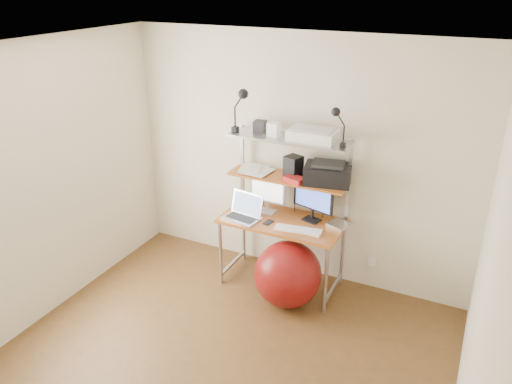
# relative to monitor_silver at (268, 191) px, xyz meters

# --- Properties ---
(room) EXTENTS (3.60, 3.60, 3.60)m
(room) POSITION_rel_monitor_silver_xyz_m (0.21, -1.55, 0.29)
(room) COLOR brown
(room) RESTS_ON ground
(computer_desk) EXTENTS (1.20, 0.60, 1.57)m
(computer_desk) POSITION_rel_monitor_silver_xyz_m (0.21, -0.05, -0.01)
(computer_desk) COLOR #BF6B25
(computer_desk) RESTS_ON ground
(desktop) EXTENTS (1.20, 0.60, 0.00)m
(desktop) POSITION_rel_monitor_silver_xyz_m (0.21, -0.11, -0.22)
(desktop) COLOR #BF6B25
(desktop) RESTS_ON computer_desk
(mid_shelf) EXTENTS (1.18, 0.34, 0.00)m
(mid_shelf) POSITION_rel_monitor_silver_xyz_m (0.21, 0.02, 0.19)
(mid_shelf) COLOR #BF6B25
(mid_shelf) RESTS_ON computer_desk
(top_shelf) EXTENTS (1.18, 0.34, 0.00)m
(top_shelf) POSITION_rel_monitor_silver_xyz_m (0.21, 0.02, 0.59)
(top_shelf) COLOR #A9A9AE
(top_shelf) RESTS_ON computer_desk
(floor) EXTENTS (3.60, 3.60, 0.00)m
(floor) POSITION_rel_monitor_silver_xyz_m (0.21, -1.55, -0.96)
(floor) COLOR brown
(floor) RESTS_ON ground
(wall_outlet) EXTENTS (0.08, 0.01, 0.12)m
(wall_outlet) POSITION_rel_monitor_silver_xyz_m (1.06, 0.23, -0.66)
(wall_outlet) COLOR white
(wall_outlet) RESTS_ON room
(monitor_silver) EXTENTS (0.38, 0.14, 0.42)m
(monitor_silver) POSITION_rel_monitor_silver_xyz_m (0.00, 0.00, 0.00)
(monitor_silver) COLOR silver
(monitor_silver) RESTS_ON desktop
(monitor_black) EXTENTS (0.44, 0.18, 0.45)m
(monitor_black) POSITION_rel_monitor_silver_xyz_m (0.47, 0.02, 0.00)
(monitor_black) COLOR black
(monitor_black) RESTS_ON desktop
(laptop) EXTENTS (0.39, 0.34, 0.31)m
(laptop) POSITION_rel_monitor_silver_xyz_m (-0.15, -0.22, -0.17)
(laptop) COLOR silver
(laptop) RESTS_ON desktop
(keyboard) EXTENTS (0.46, 0.20, 0.01)m
(keyboard) POSITION_rel_monitor_silver_xyz_m (0.43, -0.24, -0.22)
(keyboard) COLOR white
(keyboard) RESTS_ON desktop
(mouse) EXTENTS (0.10, 0.07, 0.03)m
(mouse) POSITION_rel_monitor_silver_xyz_m (0.61, -0.26, -0.21)
(mouse) COLOR white
(mouse) RESTS_ON desktop
(mac_mini) EXTENTS (0.23, 0.23, 0.03)m
(mac_mini) POSITION_rel_monitor_silver_xyz_m (0.75, 0.00, -0.21)
(mac_mini) COLOR silver
(mac_mini) RESTS_ON desktop
(phone) EXTENTS (0.08, 0.13, 0.01)m
(phone) POSITION_rel_monitor_silver_xyz_m (0.11, -0.22, -0.22)
(phone) COLOR black
(phone) RESTS_ON desktop
(printer) EXTENTS (0.48, 0.37, 0.21)m
(printer) POSITION_rel_monitor_silver_xyz_m (0.60, 0.04, 0.28)
(printer) COLOR black
(printer) RESTS_ON mid_shelf
(nas_cube) EXTENTS (0.18, 0.18, 0.21)m
(nas_cube) POSITION_rel_monitor_silver_xyz_m (0.25, 0.04, 0.29)
(nas_cube) COLOR black
(nas_cube) RESTS_ON mid_shelf
(red_box) EXTENTS (0.22, 0.18, 0.05)m
(red_box) POSITION_rel_monitor_silver_xyz_m (0.32, -0.08, 0.21)
(red_box) COLOR red
(red_box) RESTS_ON mid_shelf
(scanner) EXTENTS (0.44, 0.29, 0.11)m
(scanner) POSITION_rel_monitor_silver_xyz_m (0.44, 0.04, 0.64)
(scanner) COLOR white
(scanner) RESTS_ON top_shelf
(box_white) EXTENTS (0.12, 0.10, 0.13)m
(box_white) POSITION_rel_monitor_silver_xyz_m (0.06, -0.01, 0.65)
(box_white) COLOR white
(box_white) RESTS_ON top_shelf
(box_grey) EXTENTS (0.12, 0.12, 0.11)m
(box_grey) POSITION_rel_monitor_silver_xyz_m (-0.12, 0.07, 0.64)
(box_grey) COLOR #29292B
(box_grey) RESTS_ON top_shelf
(clip_lamp_left) EXTENTS (0.17, 0.10, 0.43)m
(clip_lamp_left) POSITION_rel_monitor_silver_xyz_m (-0.25, -0.06, 0.90)
(clip_lamp_left) COLOR black
(clip_lamp_left) RESTS_ON top_shelf
(clip_lamp_right) EXTENTS (0.14, 0.08, 0.36)m
(clip_lamp_right) POSITION_rel_monitor_silver_xyz_m (0.68, -0.07, 0.85)
(clip_lamp_right) COLOR black
(clip_lamp_right) RESTS_ON top_shelf
(exercise_ball) EXTENTS (0.65, 0.65, 0.65)m
(exercise_ball) POSITION_rel_monitor_silver_xyz_m (0.39, -0.39, -0.64)
(exercise_ball) COLOR maroon
(exercise_ball) RESTS_ON floor
(paper_stack) EXTENTS (0.37, 0.35, 0.02)m
(paper_stack) POSITION_rel_monitor_silver_xyz_m (-0.16, 0.03, 0.20)
(paper_stack) COLOR white
(paper_stack) RESTS_ON mid_shelf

